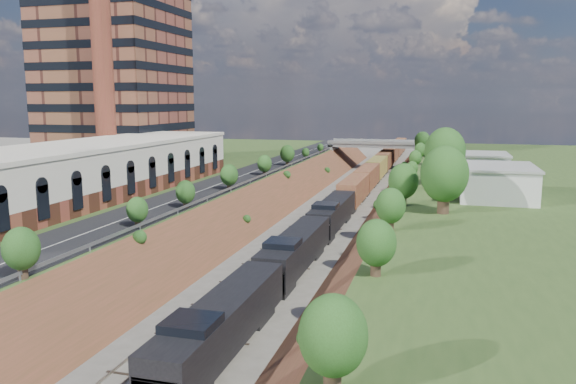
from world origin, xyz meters
name	(u,v)px	position (x,y,z in m)	size (l,w,h in m)	color
platform_left	(138,190)	(-33.00, 60.00, 2.50)	(44.00, 180.00, 5.00)	#345021
platform_right	(562,210)	(33.00, 60.00, 2.50)	(44.00, 180.00, 5.00)	#345021
embankment_left	(261,211)	(-11.00, 60.00, 0.00)	(7.07, 180.00, 7.07)	brown
embankment_right	(400,218)	(11.00, 60.00, 0.00)	(7.07, 180.00, 7.07)	brown
rail_left_track	(312,213)	(-2.60, 60.00, 0.09)	(1.58, 180.00, 0.18)	gray
rail_right_track	(345,215)	(2.60, 60.00, 0.09)	(1.58, 180.00, 0.18)	gray
road	(234,179)	(-15.50, 60.00, 5.05)	(8.00, 180.00, 0.10)	black
guardrail	(258,177)	(-11.40, 59.80, 5.55)	(0.10, 171.00, 0.70)	#99999E
commercial_building	(82,171)	(-28.00, 38.00, 8.51)	(14.30, 62.30, 7.00)	brown
highrise_tower	(112,17)	(-44.00, 72.00, 32.88)	(22.00, 22.00, 53.90)	brown
smokestack	(102,53)	(-36.00, 56.00, 25.00)	(3.20, 3.20, 40.00)	brown
overpass	(376,150)	(0.00, 122.00, 4.92)	(24.50, 8.30, 7.40)	gray
white_building_near	(496,183)	(23.50, 52.00, 7.00)	(9.00, 12.00, 4.00)	silver
white_building_far	(482,166)	(23.00, 74.00, 6.80)	(8.00, 10.00, 3.60)	silver
tree_right_large	(445,175)	(17.00, 40.00, 9.38)	(5.25, 5.25, 7.61)	#473323
tree_left_crest	(115,217)	(-11.80, 20.00, 7.04)	(2.45, 2.45, 3.55)	#473323
freight_train	(372,173)	(2.60, 92.05, 2.68)	(3.14, 176.58, 4.67)	black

